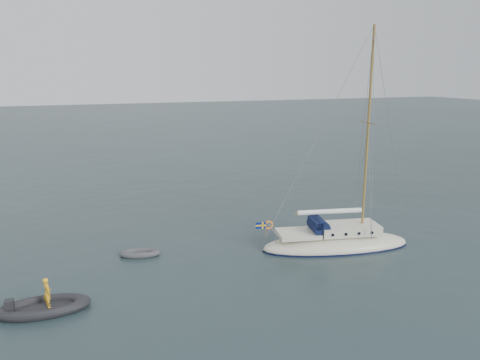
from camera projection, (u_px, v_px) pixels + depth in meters
name	position (u px, v px, depth m)	size (l,w,h in m)	color
ground	(283.00, 251.00, 29.90)	(300.00, 300.00, 0.00)	black
sailboat	(337.00, 231.00, 30.32)	(10.26, 3.07, 14.62)	beige
dinghy	(140.00, 253.00, 29.17)	(2.52, 1.14, 0.36)	#434347
rib	(43.00, 306.00, 22.33)	(4.35, 1.98, 1.72)	black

